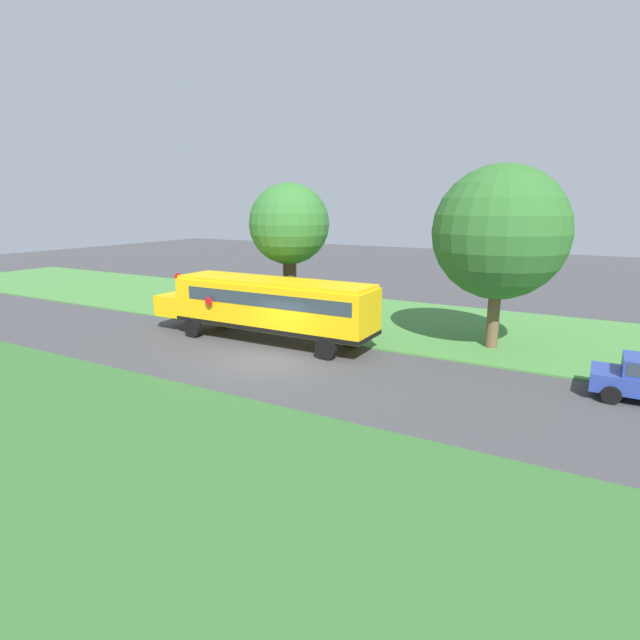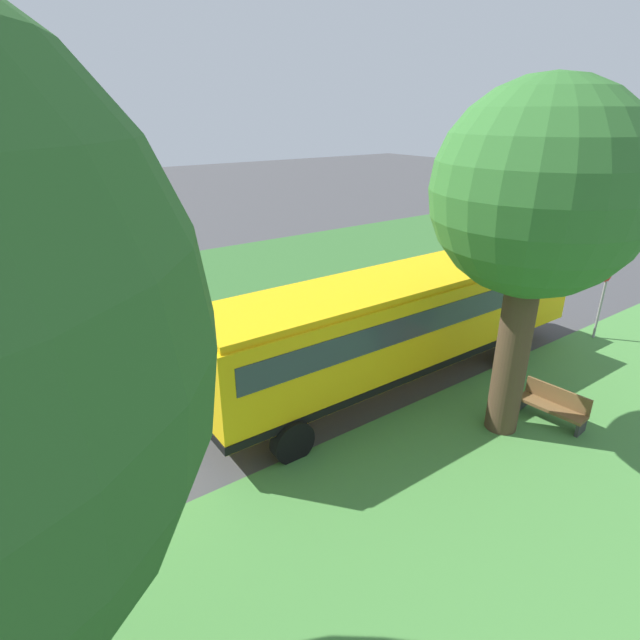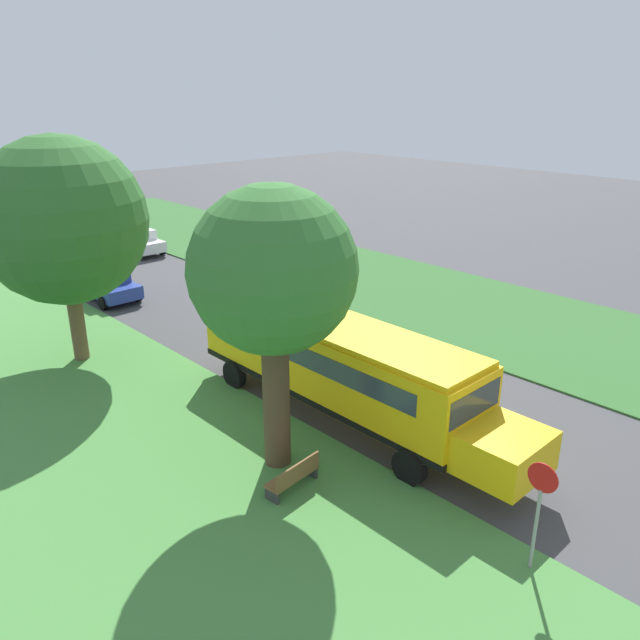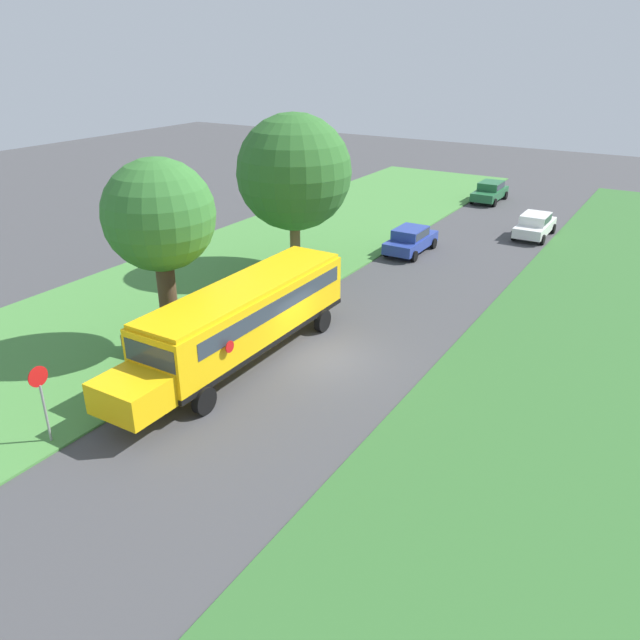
{
  "view_description": "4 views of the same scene",
  "coord_description": "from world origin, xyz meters",
  "px_view_note": "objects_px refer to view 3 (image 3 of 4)",
  "views": [
    {
      "loc": [
        17.12,
        12.36,
        6.73
      ],
      "look_at": [
        -1.06,
        2.14,
        1.89
      ],
      "focal_mm": 28.0,
      "sensor_mm": 36.0,
      "label": 1
    },
    {
      "loc": [
        -11.74,
        6.96,
        7.18
      ],
      "look_at": [
        -0.56,
        -1.03,
        1.42
      ],
      "focal_mm": 28.0,
      "sensor_mm": 36.0,
      "label": 2
    },
    {
      "loc": [
        -15.53,
        -14.35,
        10.05
      ],
      "look_at": [
        -0.58,
        1.42,
        1.87
      ],
      "focal_mm": 35.0,
      "sensor_mm": 36.0,
      "label": 3
    },
    {
      "loc": [
        11.46,
        -19.34,
        11.76
      ],
      "look_at": [
        0.1,
        -0.67,
        2.0
      ],
      "focal_mm": 35.0,
      "sensor_mm": 36.0,
      "label": 4
    }
  ],
  "objects_px": {
    "oak_tree_beside_bus": "(276,269)",
    "car_white_middle": "(137,240)",
    "stop_sign": "(539,504)",
    "park_bench": "(294,476)",
    "car_blue_nearest": "(106,282)",
    "oak_tree_roadside_mid": "(66,221)",
    "car_green_furthest": "(0,232)",
    "school_bus": "(339,361)"
  },
  "relations": [
    {
      "from": "oak_tree_beside_bus",
      "to": "car_white_middle",
      "type": "bearing_deg",
      "value": 70.45
    },
    {
      "from": "oak_tree_beside_bus",
      "to": "stop_sign",
      "type": "bearing_deg",
      "value": -79.28
    },
    {
      "from": "stop_sign",
      "to": "park_bench",
      "type": "xyz_separation_m",
      "value": [
        -1.92,
        5.73,
        -1.26
      ]
    },
    {
      "from": "car_blue_nearest",
      "to": "car_white_middle",
      "type": "bearing_deg",
      "value": 52.61
    },
    {
      "from": "car_white_middle",
      "to": "oak_tree_roadside_mid",
      "type": "xyz_separation_m",
      "value": [
        -9.67,
        -13.84,
        4.6
      ]
    },
    {
      "from": "car_white_middle",
      "to": "car_green_furthest",
      "type": "relative_size",
      "value": 1.0
    },
    {
      "from": "oak_tree_beside_bus",
      "to": "oak_tree_roadside_mid",
      "type": "height_order",
      "value": "oak_tree_roadside_mid"
    },
    {
      "from": "stop_sign",
      "to": "park_bench",
      "type": "distance_m",
      "value": 6.17
    },
    {
      "from": "oak_tree_beside_bus",
      "to": "school_bus",
      "type": "bearing_deg",
      "value": 14.62
    },
    {
      "from": "car_white_middle",
      "to": "car_green_furthest",
      "type": "distance_m",
      "value": 10.07
    },
    {
      "from": "car_green_furthest",
      "to": "oak_tree_roadside_mid",
      "type": "xyz_separation_m",
      "value": [
        -4.07,
        -22.21,
        4.6
      ]
    },
    {
      "from": "oak_tree_beside_bus",
      "to": "car_blue_nearest",
      "type": "bearing_deg",
      "value": 79.74
    },
    {
      "from": "car_blue_nearest",
      "to": "car_green_furthest",
      "type": "bearing_deg",
      "value": 90.0
    },
    {
      "from": "car_blue_nearest",
      "to": "oak_tree_beside_bus",
      "type": "relative_size",
      "value": 0.56
    },
    {
      "from": "car_green_furthest",
      "to": "stop_sign",
      "type": "relative_size",
      "value": 1.61
    },
    {
      "from": "car_green_furthest",
      "to": "stop_sign",
      "type": "distance_m",
      "value": 39.96
    },
    {
      "from": "school_bus",
      "to": "oak_tree_roadside_mid",
      "type": "height_order",
      "value": "oak_tree_roadside_mid"
    },
    {
      "from": "car_blue_nearest",
      "to": "oak_tree_beside_bus",
      "type": "xyz_separation_m",
      "value": [
        -3.12,
        -17.24,
        4.86
      ]
    },
    {
      "from": "car_green_furthest",
      "to": "oak_tree_beside_bus",
      "type": "xyz_separation_m",
      "value": [
        -3.12,
        -32.93,
        4.86
      ]
    },
    {
      "from": "car_green_furthest",
      "to": "stop_sign",
      "type": "xyz_separation_m",
      "value": [
        -1.8,
        -39.91,
        0.86
      ]
    },
    {
      "from": "school_bus",
      "to": "stop_sign",
      "type": "relative_size",
      "value": 4.53
    },
    {
      "from": "car_blue_nearest",
      "to": "stop_sign",
      "type": "height_order",
      "value": "stop_sign"
    },
    {
      "from": "stop_sign",
      "to": "park_bench",
      "type": "bearing_deg",
      "value": 108.54
    },
    {
      "from": "school_bus",
      "to": "car_white_middle",
      "type": "relative_size",
      "value": 2.82
    },
    {
      "from": "park_bench",
      "to": "stop_sign",
      "type": "bearing_deg",
      "value": -71.46
    },
    {
      "from": "car_white_middle",
      "to": "oak_tree_roadside_mid",
      "type": "relative_size",
      "value": 0.51
    },
    {
      "from": "car_blue_nearest",
      "to": "stop_sign",
      "type": "distance_m",
      "value": 24.3
    },
    {
      "from": "car_white_middle",
      "to": "oak_tree_beside_bus",
      "type": "xyz_separation_m",
      "value": [
        -8.72,
        -24.56,
        4.86
      ]
    },
    {
      "from": "car_blue_nearest",
      "to": "car_green_furthest",
      "type": "distance_m",
      "value": 15.69
    },
    {
      "from": "school_bus",
      "to": "car_green_furthest",
      "type": "xyz_separation_m",
      "value": [
        -0.03,
        32.11,
        -1.05
      ]
    },
    {
      "from": "oak_tree_roadside_mid",
      "to": "car_blue_nearest",
      "type": "bearing_deg",
      "value": 58.04
    },
    {
      "from": "school_bus",
      "to": "car_blue_nearest",
      "type": "xyz_separation_m",
      "value": [
        -0.03,
        16.41,
        -1.05
      ]
    },
    {
      "from": "car_blue_nearest",
      "to": "oak_tree_roadside_mid",
      "type": "relative_size",
      "value": 0.51
    },
    {
      "from": "car_white_middle",
      "to": "oak_tree_beside_bus",
      "type": "relative_size",
      "value": 0.56
    },
    {
      "from": "school_bus",
      "to": "car_green_furthest",
      "type": "distance_m",
      "value": 32.12
    },
    {
      "from": "car_green_furthest",
      "to": "oak_tree_roadside_mid",
      "type": "distance_m",
      "value": 23.04
    },
    {
      "from": "school_bus",
      "to": "car_white_middle",
      "type": "xyz_separation_m",
      "value": [
        5.57,
        23.74,
        -1.05
      ]
    },
    {
      "from": "oak_tree_roadside_mid",
      "to": "park_bench",
      "type": "bearing_deg",
      "value": -88.35
    },
    {
      "from": "car_blue_nearest",
      "to": "oak_tree_beside_bus",
      "type": "bearing_deg",
      "value": -100.26
    },
    {
      "from": "stop_sign",
      "to": "oak_tree_beside_bus",
      "type": "bearing_deg",
      "value": 100.72
    },
    {
      "from": "oak_tree_beside_bus",
      "to": "park_bench",
      "type": "xyz_separation_m",
      "value": [
        -0.6,
        -1.25,
        -5.26
      ]
    },
    {
      "from": "stop_sign",
      "to": "car_blue_nearest",
      "type": "bearing_deg",
      "value": 85.75
    }
  ]
}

